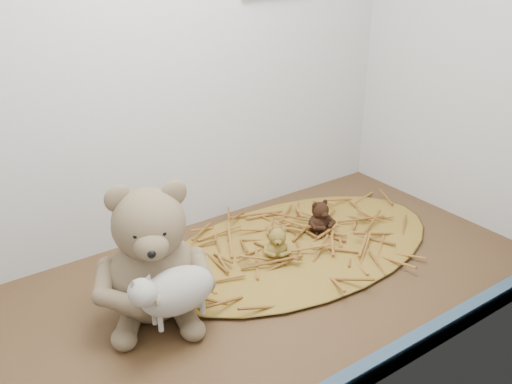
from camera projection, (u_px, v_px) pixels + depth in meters
alcove_shell at (207, 42)px, 92.81cm from camera, size 120.40×60.20×90.40cm
front_rail at (352, 381)px, 83.14cm from camera, size 119.28×2.20×3.60cm
straw_bed at (299, 246)px, 120.60cm from camera, size 66.29×38.49×1.28cm
main_teddy at (151, 251)px, 95.85cm from camera, size 26.74×27.32×24.85cm
toy_lamb at (177, 291)px, 90.54cm from camera, size 16.60×10.13×10.73cm
mini_teddy_tan at (277, 242)px, 113.80cm from camera, size 8.18×8.26×7.12cm
mini_teddy_brown at (320, 215)px, 123.77cm from camera, size 6.62×6.93×7.55cm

